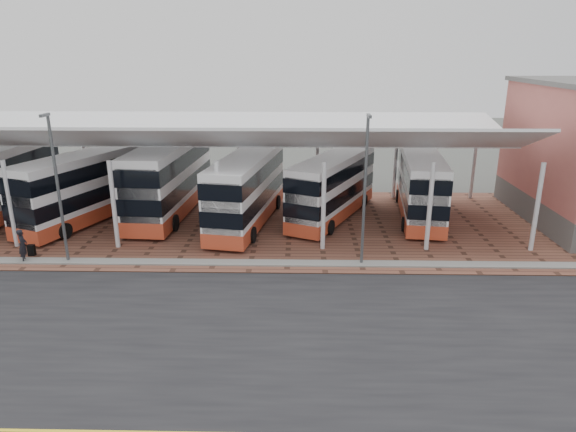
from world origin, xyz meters
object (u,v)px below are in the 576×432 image
bus_1 (87,187)px  bus_4 (333,188)px  bus_5 (420,186)px  bus_2 (170,179)px  bus_3 (247,190)px  pedestrian (23,245)px

bus_1 → bus_4: (16.48, 0.88, -0.15)m
bus_4 → bus_5: (5.99, 0.38, 0.04)m
bus_2 → bus_3: bearing=-17.6°
pedestrian → bus_1: bearing=-24.5°
pedestrian → bus_3: bearing=-78.1°
bus_2 → bus_5: (17.28, -0.45, -0.31)m
bus_3 → pedestrian: bearing=-139.9°
bus_3 → bus_5: bearing=18.4°
bus_4 → bus_3: bearing=-141.2°
bus_2 → pedestrian: bus_2 is taller
bus_1 → pedestrian: bus_1 is taller
bus_1 → pedestrian: size_ratio=6.11×
bus_4 → bus_5: bearing=28.9°
bus_4 → pedestrian: bus_4 is taller
bus_3 → bus_1: bearing=-172.8°
bus_2 → bus_3: size_ratio=1.08×
bus_3 → pedestrian: bus_3 is taller
bus_3 → bus_5: 11.82m
bus_1 → bus_5: bus_1 is taller
bus_4 → bus_5: size_ratio=0.96×
bus_2 → bus_1: bearing=-157.7°
bus_3 → pedestrian: size_ratio=6.15×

